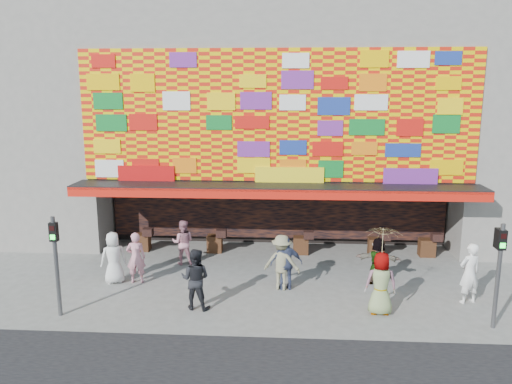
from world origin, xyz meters
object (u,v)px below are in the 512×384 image
ped_f (378,261)px  parasol (383,243)px  ped_d (282,262)px  ped_h (469,273)px  signal_right (499,264)px  ped_a (114,258)px  ped_e (286,263)px  ped_g (381,283)px  ped_b (136,258)px  ped_c (195,279)px  signal_left (56,255)px  ped_i (183,242)px

ped_f → parasol: bearing=92.0°
ped_d → parasol: size_ratio=0.98×
ped_f → ped_h: (2.54, -1.39, 0.15)m
signal_right → ped_f: (-2.67, 3.06, -1.04)m
ped_a → ped_h: ped_h is taller
ped_e → ped_g: 3.24m
signal_right → ped_b: (-10.90, 2.66, -0.97)m
ped_e → ped_f: 3.18m
ped_c → ped_d: bearing=-138.1°
ped_a → parasol: (8.66, -1.89, 1.27)m
parasol → ped_e: bearing=148.7°
ped_c → ped_g: size_ratio=0.99×
signal_left → signal_right: same height
signal_left → ped_f: (9.73, 3.06, -1.04)m
ped_a → ped_f: ped_a is taller
signal_left → ped_h: signal_left is taller
ped_b → ped_h: ped_h is taller
signal_left → ped_b: signal_left is taller
ped_i → ped_d: bearing=145.0°
ped_b → signal_right: bearing=158.5°
ped_g → ped_a: bearing=-9.9°
ped_g → parasol: size_ratio=1.00×
ped_a → ped_c: bearing=122.7°
ped_c → ped_h: bearing=-164.6°
ped_h → ped_a: bearing=-24.1°
ped_b → ped_e: size_ratio=0.99×
ped_e → ped_f: (3.10, 0.67, -0.09)m
ped_e → ped_h: (5.64, -0.72, 0.06)m
ped_h → ped_i: ped_h is taller
ped_c → ped_e: bearing=-139.8°
ped_a → ped_b: bearing=157.8°
signal_left → ped_h: (12.26, 1.66, -0.90)m
ped_a → ped_i: (1.97, 2.01, -0.04)m
ped_b → ped_g: 8.13m
ped_g → ped_i: ped_g is taller
signal_right → ped_g: size_ratio=1.59×
parasol → ped_i: bearing=149.7°
ped_c → ped_e: size_ratio=1.04×
ped_f → parasol: size_ratio=0.86×
ped_c → ped_e: (2.73, 1.65, -0.03)m
ped_d → parasol: bearing=161.0°
ped_d → parasol: (2.92, -1.69, 1.24)m
signal_right → ped_d: bearing=158.0°
signal_right → ped_c: signal_right is taller
signal_right → ped_e: (-5.78, 2.39, -0.96)m
ped_a → ped_c: size_ratio=0.96×
signal_left → ped_i: signal_left is taller
signal_left → ped_e: signal_left is taller
signal_right → ped_e: 6.32m
ped_d → parasol: 3.60m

